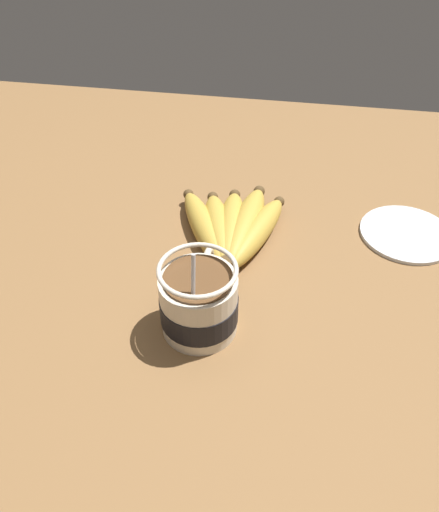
{
  "coord_description": "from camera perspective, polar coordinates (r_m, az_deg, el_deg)",
  "views": [
    {
      "loc": [
        -44.24,
        -13.64,
        52.56
      ],
      "look_at": [
        6.73,
        -4.9,
        7.27
      ],
      "focal_mm": 35.0,
      "sensor_mm": 36.0,
      "label": 1
    }
  ],
  "objects": [
    {
      "name": "coffee_mug",
      "position": [
        0.63,
        -2.35,
        -5.3
      ],
      "size": [
        13.69,
        9.93,
        14.0
      ],
      "color": "beige",
      "rests_on": "table"
    },
    {
      "name": "table",
      "position": [
        0.69,
        -4.99,
        -6.88
      ],
      "size": [
        137.93,
        137.93,
        2.7
      ],
      "color": "brown",
      "rests_on": "ground"
    },
    {
      "name": "banana_bunch",
      "position": [
        0.78,
        1.41,
        3.21
      ],
      "size": [
        22.76,
        18.99,
        4.44
      ],
      "color": "#4C381E",
      "rests_on": "table"
    },
    {
      "name": "small_plate",
      "position": [
        0.85,
        20.61,
        2.4
      ],
      "size": [
        14.65,
        14.65,
        0.6
      ],
      "color": "silver",
      "rests_on": "table"
    }
  ]
}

